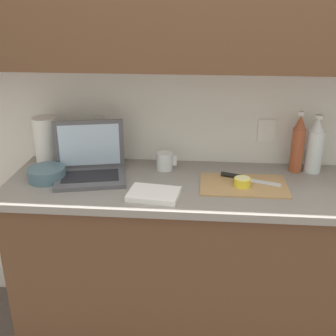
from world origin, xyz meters
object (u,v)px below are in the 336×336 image
object	(u,v)px
lemon_half_cut	(242,182)
bottle_green_soda	(315,146)
knife	(240,177)
paper_towel_roll	(47,141)
bowl_white	(47,174)
cutting_board	(243,185)
laptop	(90,164)
measuring_cup	(165,161)
bottle_oil_tall	(298,144)

from	to	relation	value
lemon_half_cut	bottle_green_soda	xyz separation A→B (m)	(0.36, 0.22, 0.11)
knife	paper_towel_roll	xyz separation A→B (m)	(-0.98, 0.13, 0.11)
bottle_green_soda	bowl_white	distance (m)	1.31
cutting_board	bottle_green_soda	xyz separation A→B (m)	(0.36, 0.21, 0.13)
laptop	bottle_green_soda	distance (m)	1.11
knife	measuring_cup	distance (m)	0.39
knife	bottle_oil_tall	size ratio (longest dim) A/B	0.91
bowl_white	paper_towel_roll	size ratio (longest dim) A/B	0.71
laptop	bowl_white	bearing A→B (deg)	-175.33
laptop	measuring_cup	xyz separation A→B (m)	(0.35, 0.12, -0.02)
lemon_half_cut	bottle_oil_tall	world-z (taller)	bottle_oil_tall
knife	paper_towel_roll	size ratio (longest dim) A/B	1.12
cutting_board	paper_towel_roll	xyz separation A→B (m)	(-1.00, 0.20, 0.12)
laptop	knife	distance (m)	0.73
bottle_green_soda	bowl_white	bearing A→B (deg)	-170.57
measuring_cup	bowl_white	bearing A→B (deg)	-162.16
lemon_half_cut	measuring_cup	xyz separation A→B (m)	(-0.37, 0.19, 0.02)
bottle_oil_tall	paper_towel_roll	world-z (taller)	bottle_oil_tall
laptop	paper_towel_roll	distance (m)	0.30
laptop	cutting_board	size ratio (longest dim) A/B	0.95
bottle_green_soda	cutting_board	bearing A→B (deg)	-150.06
cutting_board	bowl_white	xyz separation A→B (m)	(-0.93, -0.01, 0.03)
measuring_cup	laptop	bearing A→B (deg)	-161.88
cutting_board	knife	xyz separation A→B (m)	(-0.01, 0.06, 0.01)
knife	bowl_white	bearing A→B (deg)	-156.63
laptop	bottle_oil_tall	size ratio (longest dim) A/B	1.23
knife	paper_towel_roll	bearing A→B (deg)	-168.74
laptop	lemon_half_cut	world-z (taller)	laptop
bottle_green_soda	bottle_oil_tall	size ratio (longest dim) A/B	0.95
lemon_half_cut	bowl_white	world-z (taller)	bowl_white
bottle_green_soda	paper_towel_roll	world-z (taller)	bottle_green_soda
cutting_board	bottle_oil_tall	distance (m)	0.37
laptop	bowl_white	size ratio (longest dim) A/B	2.13
bottle_oil_tall	bottle_green_soda	bearing A→B (deg)	-0.00
bottle_oil_tall	measuring_cup	size ratio (longest dim) A/B	3.00
knife	bowl_white	distance (m)	0.93
bottle_green_soda	paper_towel_roll	xyz separation A→B (m)	(-1.35, -0.01, -0.01)
knife	measuring_cup	xyz separation A→B (m)	(-0.37, 0.11, 0.03)
paper_towel_roll	laptop	bearing A→B (deg)	-28.81
bottle_green_soda	measuring_cup	bearing A→B (deg)	-177.13
bottle_oil_tall	laptop	bearing A→B (deg)	-171.39
laptop	lemon_half_cut	distance (m)	0.73
cutting_board	bottle_oil_tall	size ratio (longest dim) A/B	1.31
cutting_board	knife	world-z (taller)	knife
bottle_oil_tall	knife	bearing A→B (deg)	-153.39
laptop	cutting_board	xyz separation A→B (m)	(0.74, -0.05, -0.06)
paper_towel_roll	bottle_oil_tall	bearing A→B (deg)	0.46
bottle_green_soda	bowl_white	xyz separation A→B (m)	(-1.29, -0.21, -0.10)
bottle_green_soda	bowl_white	world-z (taller)	bottle_green_soda
cutting_board	lemon_half_cut	distance (m)	0.03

